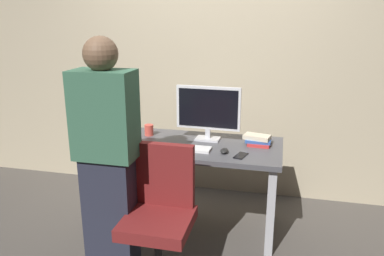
{
  "coord_description": "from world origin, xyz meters",
  "views": [
    {
      "loc": [
        0.68,
        -2.9,
        1.76
      ],
      "look_at": [
        0.0,
        -0.05,
        0.9
      ],
      "focal_mm": 35.92,
      "sensor_mm": 36.0,
      "label": 1
    }
  ],
  "objects_px": {
    "desk": "(193,170)",
    "keyboard": "(184,148)",
    "cup_near_keyboard": "(136,138)",
    "cup_by_monitor": "(149,130)",
    "mouse": "(224,151)",
    "book_stack": "(258,140)",
    "monitor": "(208,110)",
    "cell_phone": "(241,156)",
    "person_at_desk": "(107,159)",
    "office_chair": "(160,223)"
  },
  "relations": [
    {
      "from": "monitor",
      "to": "book_stack",
      "type": "height_order",
      "value": "monitor"
    },
    {
      "from": "mouse",
      "to": "book_stack",
      "type": "distance_m",
      "value": 0.35
    },
    {
      "from": "monitor",
      "to": "book_stack",
      "type": "bearing_deg",
      "value": -4.39
    },
    {
      "from": "person_at_desk",
      "to": "keyboard",
      "type": "relative_size",
      "value": 3.81
    },
    {
      "from": "desk",
      "to": "person_at_desk",
      "type": "bearing_deg",
      "value": -121.01
    },
    {
      "from": "book_stack",
      "to": "desk",
      "type": "bearing_deg",
      "value": -168.67
    },
    {
      "from": "desk",
      "to": "keyboard",
      "type": "relative_size",
      "value": 3.32
    },
    {
      "from": "person_at_desk",
      "to": "monitor",
      "type": "xyz_separation_m",
      "value": [
        0.52,
        0.84,
        0.16
      ]
    },
    {
      "from": "cup_by_monitor",
      "to": "cell_phone",
      "type": "distance_m",
      "value": 0.91
    },
    {
      "from": "monitor",
      "to": "cell_phone",
      "type": "xyz_separation_m",
      "value": [
        0.32,
        -0.33,
        -0.25
      ]
    },
    {
      "from": "book_stack",
      "to": "mouse",
      "type": "bearing_deg",
      "value": -132.63
    },
    {
      "from": "monitor",
      "to": "cup_near_keyboard",
      "type": "relative_size",
      "value": 5.24
    },
    {
      "from": "keyboard",
      "to": "cell_phone",
      "type": "bearing_deg",
      "value": -5.57
    },
    {
      "from": "office_chair",
      "to": "person_at_desk",
      "type": "xyz_separation_m",
      "value": [
        -0.37,
        0.03,
        0.41
      ]
    },
    {
      "from": "person_at_desk",
      "to": "cell_phone",
      "type": "height_order",
      "value": "person_at_desk"
    },
    {
      "from": "mouse",
      "to": "cell_phone",
      "type": "height_order",
      "value": "mouse"
    },
    {
      "from": "office_chair",
      "to": "cell_phone",
      "type": "bearing_deg",
      "value": 49.21
    },
    {
      "from": "cup_near_keyboard",
      "to": "cell_phone",
      "type": "xyz_separation_m",
      "value": [
        0.87,
        -0.09,
        -0.05
      ]
    },
    {
      "from": "office_chair",
      "to": "cup_by_monitor",
      "type": "bearing_deg",
      "value": 113.38
    },
    {
      "from": "desk",
      "to": "cup_near_keyboard",
      "type": "xyz_separation_m",
      "value": [
        -0.46,
        -0.1,
        0.28
      ]
    },
    {
      "from": "cell_phone",
      "to": "person_at_desk",
      "type": "bearing_deg",
      "value": -133.19
    },
    {
      "from": "desk",
      "to": "monitor",
      "type": "xyz_separation_m",
      "value": [
        0.09,
        0.14,
        0.49
      ]
    },
    {
      "from": "mouse",
      "to": "cup_near_keyboard",
      "type": "distance_m",
      "value": 0.74
    },
    {
      "from": "desk",
      "to": "cell_phone",
      "type": "xyz_separation_m",
      "value": [
        0.41,
        -0.19,
        0.24
      ]
    },
    {
      "from": "book_stack",
      "to": "office_chair",
      "type": "bearing_deg",
      "value": -124.28
    },
    {
      "from": "office_chair",
      "to": "keyboard",
      "type": "bearing_deg",
      "value": 89.21
    },
    {
      "from": "cup_near_keyboard",
      "to": "cup_by_monitor",
      "type": "bearing_deg",
      "value": 83.65
    },
    {
      "from": "cup_by_monitor",
      "to": "person_at_desk",
      "type": "bearing_deg",
      "value": -89.34
    },
    {
      "from": "monitor",
      "to": "cup_by_monitor",
      "type": "distance_m",
      "value": 0.57
    },
    {
      "from": "office_chair",
      "to": "person_at_desk",
      "type": "relative_size",
      "value": 0.57
    },
    {
      "from": "cup_near_keyboard",
      "to": "cup_by_monitor",
      "type": "relative_size",
      "value": 1.08
    },
    {
      "from": "keyboard",
      "to": "person_at_desk",
      "type": "bearing_deg",
      "value": -122.8
    },
    {
      "from": "cup_near_keyboard",
      "to": "cell_phone",
      "type": "bearing_deg",
      "value": -6.2
    },
    {
      "from": "mouse",
      "to": "cup_by_monitor",
      "type": "bearing_deg",
      "value": 157.5
    },
    {
      "from": "office_chair",
      "to": "mouse",
      "type": "distance_m",
      "value": 0.75
    },
    {
      "from": "person_at_desk",
      "to": "cup_near_keyboard",
      "type": "xyz_separation_m",
      "value": [
        -0.04,
        0.6,
        -0.04
      ]
    },
    {
      "from": "person_at_desk",
      "to": "cup_by_monitor",
      "type": "bearing_deg",
      "value": 90.66
    },
    {
      "from": "desk",
      "to": "person_at_desk",
      "type": "xyz_separation_m",
      "value": [
        -0.42,
        -0.7,
        0.33
      ]
    },
    {
      "from": "monitor",
      "to": "book_stack",
      "type": "relative_size",
      "value": 2.36
    },
    {
      "from": "desk",
      "to": "cup_near_keyboard",
      "type": "relative_size",
      "value": 13.83
    },
    {
      "from": "keyboard",
      "to": "book_stack",
      "type": "xyz_separation_m",
      "value": [
        0.56,
        0.24,
        0.03
      ]
    },
    {
      "from": "keyboard",
      "to": "cup_near_keyboard",
      "type": "distance_m",
      "value": 0.42
    },
    {
      "from": "desk",
      "to": "monitor",
      "type": "bearing_deg",
      "value": 55.47
    },
    {
      "from": "desk",
      "to": "cell_phone",
      "type": "height_order",
      "value": "cell_phone"
    },
    {
      "from": "desk",
      "to": "cup_near_keyboard",
      "type": "bearing_deg",
      "value": -167.81
    },
    {
      "from": "monitor",
      "to": "cell_phone",
      "type": "distance_m",
      "value": 0.52
    },
    {
      "from": "mouse",
      "to": "book_stack",
      "type": "height_order",
      "value": "book_stack"
    },
    {
      "from": "desk",
      "to": "keyboard",
      "type": "bearing_deg",
      "value": -108.3
    },
    {
      "from": "mouse",
      "to": "person_at_desk",
      "type": "bearing_deg",
      "value": -141.89
    },
    {
      "from": "office_chair",
      "to": "cup_by_monitor",
      "type": "relative_size",
      "value": 9.85
    }
  ]
}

